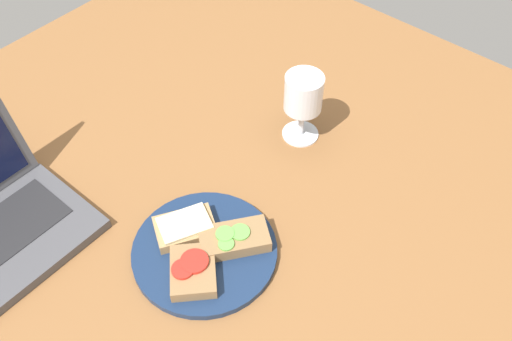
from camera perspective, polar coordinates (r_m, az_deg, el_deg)
name	(u,v)px	position (r cm, az deg, el deg)	size (l,w,h in cm)	color
wooden_table	(223,209)	(104.16, -3.33, -3.82)	(140.00, 140.00, 3.00)	brown
plate	(205,251)	(96.53, -5.16, -8.06)	(24.33, 24.33, 1.32)	navy
sandwich_with_cucumber	(234,239)	(95.24, -2.22, -6.84)	(12.87, 11.78, 2.90)	#937047
sandwich_with_cheese	(184,227)	(97.40, -7.19, -5.60)	(11.99, 10.90, 2.60)	#A88456
sandwich_with_tomato	(193,271)	(92.49, -6.34, -9.92)	(11.53, 11.60, 2.81)	#937047
wine_glass	(302,95)	(107.70, 4.62, 7.56)	(7.34, 7.34, 14.61)	white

